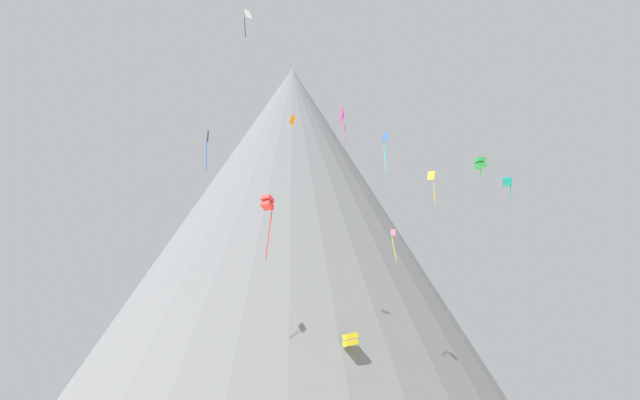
# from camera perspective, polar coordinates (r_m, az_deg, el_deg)

# --- Properties ---
(rock_massif) EXTENTS (93.84, 93.84, 64.38)m
(rock_massif) POSITION_cam_1_polar(r_m,az_deg,el_deg) (103.30, -2.68, -3.32)
(rock_massif) COLOR slate
(rock_massif) RESTS_ON ground_plane
(kite_blue_high) EXTENTS (0.73, 0.64, 5.39)m
(kite_blue_high) POSITION_cam_1_polar(r_m,az_deg,el_deg) (69.78, 6.32, 5.35)
(kite_blue_high) COLOR blue
(kite_orange_high) EXTENTS (0.78, 0.53, 1.27)m
(kite_orange_high) POSITION_cam_1_polar(r_m,az_deg,el_deg) (74.07, -2.75, 7.80)
(kite_orange_high) COLOR orange
(kite_rainbow_mid) EXTENTS (0.69, 0.52, 4.31)m
(kite_rainbow_mid) POSITION_cam_1_polar(r_m,az_deg,el_deg) (75.48, 7.16, -3.75)
(kite_rainbow_mid) COLOR #E5668C
(kite_black_high) EXTENTS (0.26, 0.75, 4.94)m
(kite_black_high) POSITION_cam_1_polar(r_m,az_deg,el_deg) (69.41, -10.89, 5.61)
(kite_black_high) COLOR black
(kite_magenta_high) EXTENTS (0.60, 2.31, 4.67)m
(kite_magenta_high) POSITION_cam_1_polar(r_m,az_deg,el_deg) (64.95, 2.22, 8.18)
(kite_magenta_high) COLOR #D1339E
(kite_white_high) EXTENTS (0.84, 0.59, 3.35)m
(kite_white_high) POSITION_cam_1_polar(r_m,az_deg,el_deg) (64.06, -7.09, 17.21)
(kite_white_high) COLOR white
(kite_gold_high) EXTENTS (0.98, 0.60, 4.34)m
(kite_gold_high) POSITION_cam_1_polar(r_m,az_deg,el_deg) (76.22, 10.82, 2.00)
(kite_gold_high) COLOR gold
(kite_pink_low) EXTENTS (2.51, 1.68, 5.71)m
(kite_pink_low) POSITION_cam_1_polar(r_m,az_deg,el_deg) (85.21, -9.96, -12.26)
(kite_pink_low) COLOR pink
(kite_yellow_low) EXTENTS (1.87, 1.81, 1.65)m
(kite_yellow_low) POSITION_cam_1_polar(r_m,az_deg,el_deg) (69.33, 2.95, -13.40)
(kite_yellow_low) COLOR yellow
(kite_teal_high) EXTENTS (1.68, 1.73, 3.85)m
(kite_teal_high) POSITION_cam_1_polar(r_m,az_deg,el_deg) (88.79, 17.76, 1.69)
(kite_teal_high) COLOR teal
(kite_green_high) EXTENTS (1.62, 1.58, 3.07)m
(kite_green_high) POSITION_cam_1_polar(r_m,az_deg,el_deg) (86.87, 15.32, 3.47)
(kite_green_high) COLOR green
(kite_red_mid) EXTENTS (1.14, 1.17, 5.25)m
(kite_red_mid) POSITION_cam_1_polar(r_m,az_deg,el_deg) (46.91, -5.15, -0.40)
(kite_red_mid) COLOR red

